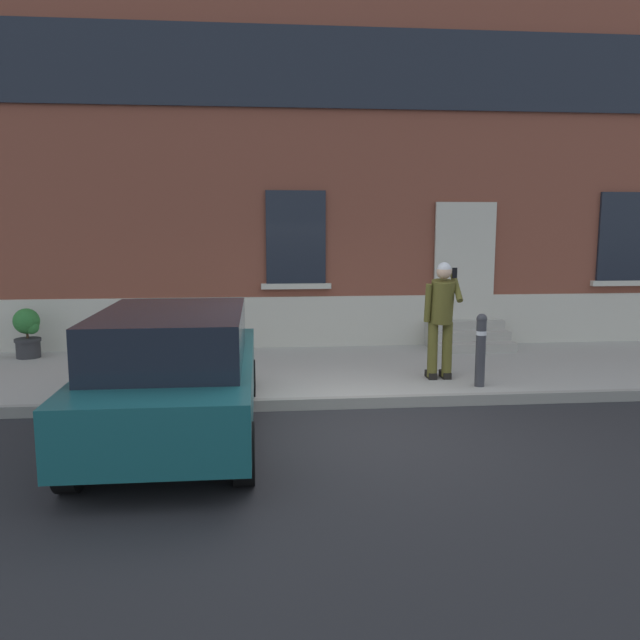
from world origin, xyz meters
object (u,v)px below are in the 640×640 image
at_px(hatchback_car_teal, 175,372).
at_px(bollard_near_person, 481,347).
at_px(planter_cream, 184,331).
at_px(person_on_phone, 442,313).
at_px(planter_charcoal, 28,332).

bearing_deg(hatchback_car_teal, bollard_near_person, 19.53).
xyz_separation_m(hatchback_car_teal, planter_cream, (-0.35, 3.98, -0.18)).
relative_size(hatchback_car_teal, bollard_near_person, 3.89).
distance_m(person_on_phone, planter_cream, 4.52).
height_order(hatchback_car_teal, person_on_phone, person_on_phone).
bearing_deg(person_on_phone, hatchback_car_teal, -136.21).
height_order(bollard_near_person, planter_cream, bollard_near_person).
distance_m(person_on_phone, planter_charcoal, 7.03).
distance_m(hatchback_car_teal, planter_charcoal, 5.11).
relative_size(hatchback_car_teal, planter_charcoal, 4.73).
bearing_deg(bollard_near_person, hatchback_car_teal, -160.47).
bearing_deg(person_on_phone, planter_charcoal, 177.71).
height_order(person_on_phone, planter_charcoal, person_on_phone).
xyz_separation_m(hatchback_car_teal, bollard_near_person, (4.07, 1.44, -0.08)).
bearing_deg(person_on_phone, bollard_near_person, -28.38).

